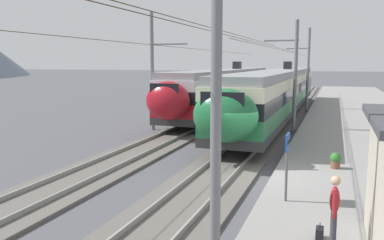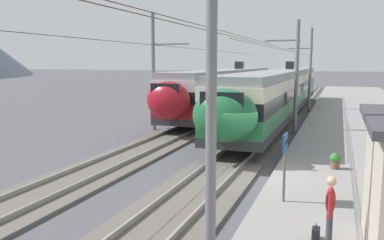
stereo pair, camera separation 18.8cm
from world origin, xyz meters
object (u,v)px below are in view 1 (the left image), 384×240
(catenary_mast_west, at_px, (210,79))
(platform_sign, at_px, (287,152))
(train_near_platform, at_px, (279,90))
(catenary_mast_east, at_px, (307,68))
(handbag_beside_passenger, at_px, (320,233))
(catenary_mast_mid, at_px, (293,74))
(passenger_walking, at_px, (334,208))
(train_far_track, at_px, (225,88))
(catenary_mast_far_side, at_px, (155,69))
(potted_plant_platform_edge, at_px, (335,160))

(catenary_mast_west, bearing_deg, platform_sign, -17.96)
(train_near_platform, distance_m, catenary_mast_west, 24.64)
(catenary_mast_east, xyz_separation_m, handbag_beside_passenger, (-28.31, -2.32, -3.51))
(catenary_mast_mid, bearing_deg, catenary_mast_east, -0.04)
(passenger_walking, relative_size, handbag_beside_passenger, 4.16)
(passenger_walking, bearing_deg, handbag_beside_passenger, 35.67)
(train_far_track, relative_size, catenary_mast_far_side, 0.63)
(train_far_track, bearing_deg, handbag_beside_passenger, -160.01)
(catenary_mast_east, relative_size, potted_plant_platform_edge, 67.10)
(platform_sign, xyz_separation_m, passenger_walking, (-2.84, -1.37, -0.58))
(passenger_walking, bearing_deg, potted_plant_platform_edge, -0.34)
(catenary_mast_west, height_order, platform_sign, catenary_mast_west)
(potted_plant_platform_edge, bearing_deg, passenger_walking, 179.66)
(catenary_mast_far_side, xyz_separation_m, handbag_beside_passenger, (-14.45, -10.98, -3.57))
(potted_plant_platform_edge, bearing_deg, catenary_mast_far_side, 56.50)
(platform_sign, bearing_deg, handbag_beside_passenger, -156.11)
(train_near_platform, distance_m, train_far_track, 4.97)
(train_near_platform, xyz_separation_m, handbag_beside_passenger, (-23.11, -4.04, -1.80))
(catenary_mast_east, xyz_separation_m, potted_plant_platform_edge, (-21.35, -2.66, -3.30))
(catenary_mast_mid, relative_size, catenary_mast_far_side, 1.00)
(platform_sign, height_order, passenger_walking, platform_sign)
(train_far_track, height_order, handbag_beside_passenger, train_far_track)
(train_near_platform, distance_m, platform_sign, 20.89)
(train_near_platform, distance_m, catenary_mast_east, 5.74)
(train_near_platform, height_order, platform_sign, train_near_platform)
(catenary_mast_mid, relative_size, handbag_beside_passenger, 105.17)
(handbag_beside_passenger, height_order, potted_plant_platform_edge, potted_plant_platform_edge)
(train_far_track, distance_m, platform_sign, 23.25)
(catenary_mast_mid, xyz_separation_m, platform_sign, (-13.83, -1.26, -1.94))
(train_far_track, xyz_separation_m, catenary_mast_far_side, (-9.89, 2.13, 1.78))
(train_far_track, xyz_separation_m, catenary_mast_mid, (-8.08, -6.52, 1.52))
(catenary_mast_far_side, relative_size, handbag_beside_passenger, 105.17)
(train_near_platform, bearing_deg, catenary_mast_mid, -165.99)
(train_near_platform, distance_m, catenary_mast_far_side, 11.24)
(catenary_mast_east, relative_size, passenger_walking, 25.27)
(train_far_track, height_order, catenary_mast_far_side, catenary_mast_far_side)
(catenary_mast_far_side, xyz_separation_m, passenger_walking, (-14.86, -11.27, -2.77))
(catenary_mast_mid, height_order, potted_plant_platform_edge, catenary_mast_mid)
(catenary_mast_mid, relative_size, platform_sign, 20.61)
(catenary_mast_west, bearing_deg, catenary_mast_far_side, 28.65)
(train_near_platform, bearing_deg, catenary_mast_west, -175.98)
(catenary_mast_far_side, bearing_deg, potted_plant_platform_edge, -123.50)
(catenary_mast_mid, height_order, catenary_mast_east, catenary_mast_east)
(handbag_beside_passenger, distance_m, potted_plant_platform_edge, 6.97)
(train_far_track, xyz_separation_m, catenary_mast_east, (3.97, -6.53, 1.71))
(catenary_mast_east, height_order, catenary_mast_far_side, catenary_mast_far_side)
(passenger_walking, distance_m, potted_plant_platform_edge, 7.39)
(catenary_mast_far_side, height_order, platform_sign, catenary_mast_far_side)
(catenary_mast_far_side, bearing_deg, catenary_mast_east, -31.98)
(catenary_mast_mid, relative_size, passenger_walking, 25.27)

